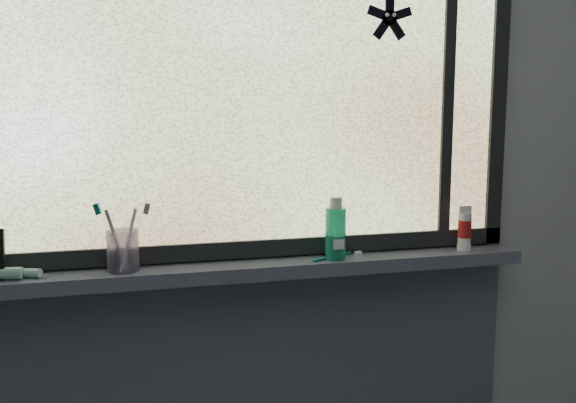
{
  "coord_description": "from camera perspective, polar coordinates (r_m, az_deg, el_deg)",
  "views": [
    {
      "loc": [
        -0.39,
        -0.53,
        1.46
      ],
      "look_at": [
        0.03,
        1.05,
        1.22
      ],
      "focal_mm": 40.0,
      "sensor_mm": 36.0,
      "label": 1
    }
  ],
  "objects": [
    {
      "name": "mouthwash_bottle",
      "position": [
        1.87,
        4.25,
        -2.39
      ],
      "size": [
        0.07,
        0.07,
        0.15
      ],
      "primitive_type": "cylinder",
      "rotation": [
        0.0,
        0.0,
        -0.27
      ],
      "color": "#20A77F",
      "rests_on": "windowsill"
    },
    {
      "name": "frame_right",
      "position": [
        2.15,
        18.14,
        9.84
      ],
      "size": [
        0.05,
        0.03,
        1.1
      ],
      "primitive_type": "cube",
      "color": "black",
      "rests_on": "wall_back"
    },
    {
      "name": "toothbrush_cup",
      "position": [
        1.79,
        -14.47,
        -4.26
      ],
      "size": [
        0.1,
        0.1,
        0.11
      ],
      "primitive_type": "cylinder",
      "rotation": [
        0.0,
        0.0,
        -0.17
      ],
      "color": "#A18FBE",
      "rests_on": "windowsill"
    },
    {
      "name": "frame_mullion",
      "position": [
        2.06,
        13.98,
        10.09
      ],
      "size": [
        0.03,
        0.03,
        1.0
      ],
      "primitive_type": "cube",
      "color": "black",
      "rests_on": "wall_back"
    },
    {
      "name": "starfish_sticker",
      "position": [
        1.98,
        9.02,
        15.83
      ],
      "size": [
        0.15,
        0.02,
        0.15
      ],
      "primitive_type": null,
      "color": "black",
      "rests_on": "window_pane"
    },
    {
      "name": "toothbrush_lying",
      "position": [
        1.9,
        3.93,
        -4.87
      ],
      "size": [
        0.18,
        0.1,
        0.01
      ],
      "primitive_type": null,
      "rotation": [
        0.0,
        0.0,
        0.47
      ],
      "color": "#0B5C68",
      "rests_on": "windowsill"
    },
    {
      "name": "wall_back",
      "position": [
        1.88,
        -2.97,
        1.96
      ],
      "size": [
        3.0,
        0.01,
        2.5
      ],
      "primitive_type": "cube",
      "color": "#9EA3A8",
      "rests_on": "ground"
    },
    {
      "name": "windowsill",
      "position": [
        1.86,
        -2.42,
        -5.98
      ],
      "size": [
        1.62,
        0.14,
        0.04
      ],
      "primitive_type": "cube",
      "color": "#484C60",
      "rests_on": "wall_back"
    },
    {
      "name": "window_pane",
      "position": [
        1.85,
        -2.88,
        10.53
      ],
      "size": [
        1.5,
        0.01,
        1.0
      ],
      "primitive_type": "cube",
      "color": "silver",
      "rests_on": "wall_back"
    },
    {
      "name": "frame_bottom",
      "position": [
        1.89,
        -2.75,
        -4.16
      ],
      "size": [
        1.6,
        0.03,
        0.05
      ],
      "primitive_type": "cube",
      "color": "black",
      "rests_on": "windowsill"
    },
    {
      "name": "cream_tube",
      "position": [
        2.06,
        15.43,
        -2.18
      ],
      "size": [
        0.05,
        0.05,
        0.1
      ],
      "primitive_type": "cylinder",
      "rotation": [
        0.0,
        0.0,
        0.19
      ],
      "color": "silver",
      "rests_on": "windowsill"
    },
    {
      "name": "toothpaste_tube",
      "position": [
        1.81,
        -22.82,
        -5.87
      ],
      "size": [
        0.19,
        0.08,
        0.03
      ],
      "primitive_type": null,
      "rotation": [
        0.0,
        0.0,
        -0.24
      ],
      "color": "silver",
      "rests_on": "windowsill"
    }
  ]
}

